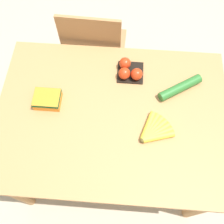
{
  "coord_description": "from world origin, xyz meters",
  "views": [
    {
      "loc": [
        0.04,
        -0.6,
        2.05
      ],
      "look_at": [
        0.0,
        0.0,
        0.8
      ],
      "focal_mm": 42.0,
      "sensor_mm": 36.0,
      "label": 1
    }
  ],
  "objects_px": {
    "chair": "(95,52)",
    "banana_bunch": "(154,131)",
    "tomato_pack": "(129,71)",
    "carrot_bag": "(47,99)",
    "cucumber_near": "(180,88)"
  },
  "relations": [
    {
      "from": "tomato_pack",
      "to": "carrot_bag",
      "type": "xyz_separation_m",
      "value": [
        -0.43,
        -0.22,
        -0.0
      ]
    },
    {
      "from": "banana_bunch",
      "to": "cucumber_near",
      "type": "height_order",
      "value": "cucumber_near"
    },
    {
      "from": "chair",
      "to": "tomato_pack",
      "type": "height_order",
      "value": "chair"
    },
    {
      "from": "chair",
      "to": "tomato_pack",
      "type": "relative_size",
      "value": 6.38
    },
    {
      "from": "chair",
      "to": "carrot_bag",
      "type": "relative_size",
      "value": 6.68
    },
    {
      "from": "banana_bunch",
      "to": "cucumber_near",
      "type": "distance_m",
      "value": 0.3
    },
    {
      "from": "banana_bunch",
      "to": "carrot_bag",
      "type": "height_order",
      "value": "carrot_bag"
    },
    {
      "from": "chair",
      "to": "banana_bunch",
      "type": "distance_m",
      "value": 0.86
    },
    {
      "from": "carrot_bag",
      "to": "cucumber_near",
      "type": "relative_size",
      "value": 0.57
    },
    {
      "from": "carrot_bag",
      "to": "cucumber_near",
      "type": "height_order",
      "value": "carrot_bag"
    },
    {
      "from": "chair",
      "to": "banana_bunch",
      "type": "xyz_separation_m",
      "value": [
        0.39,
        -0.71,
        0.29
      ]
    },
    {
      "from": "tomato_pack",
      "to": "cucumber_near",
      "type": "height_order",
      "value": "tomato_pack"
    },
    {
      "from": "tomato_pack",
      "to": "cucumber_near",
      "type": "distance_m",
      "value": 0.3
    },
    {
      "from": "chair",
      "to": "banana_bunch",
      "type": "relative_size",
      "value": 5.3
    },
    {
      "from": "banana_bunch",
      "to": "cucumber_near",
      "type": "bearing_deg",
      "value": 61.72
    }
  ]
}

